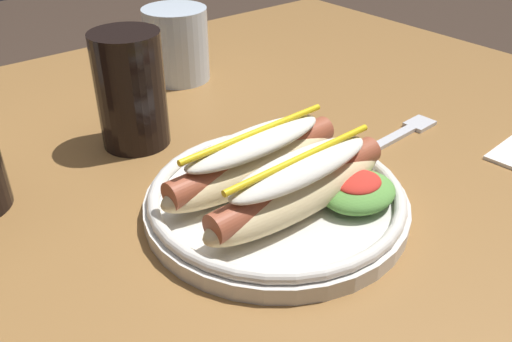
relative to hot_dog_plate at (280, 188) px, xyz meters
The scene contains 5 objects.
dining_table 0.17m from the hot_dog_plate, 80.90° to the left, with size 1.14×0.92×0.74m.
hot_dog_plate is the anchor object (origin of this frame).
fork 0.22m from the hot_dog_plate, ahead, with size 0.12×0.03×0.00m.
soda_cup 0.21m from the hot_dog_plate, 100.47° to the left, with size 0.08×0.08×0.13m, color black.
water_cup 0.36m from the hot_dog_plate, 73.06° to the left, with size 0.09×0.09×0.10m, color silver.
Camera 1 is at (-0.30, -0.41, 1.04)m, focal length 37.89 mm.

